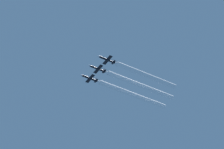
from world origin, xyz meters
The scene contains 6 objects.
jet_far_left centered at (-9.97, 0.26, 224.29)m, with size 8.58×12.49×3.00m.
jet_inner_left centered at (0.40, 0.57, 224.86)m, with size 8.58×12.49×3.00m.
jet_center centered at (10.38, 0.51, 224.73)m, with size 8.58×12.49×3.00m.
smoke_trail_far_left centered at (-9.97, -27.11, 224.26)m, with size 2.92×43.33×2.92m.
smoke_trail_inner_left centered at (0.40, -29.76, 224.83)m, with size 2.92×49.27×2.92m.
smoke_trail_center centered at (10.38, -30.26, 224.70)m, with size 2.92×50.15×2.92m.
Camera 1 is at (-224.22, 124.19, 1.37)m, focal length 91.79 mm.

